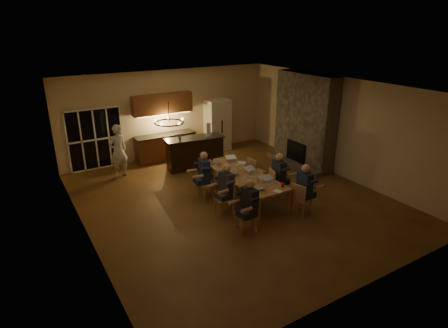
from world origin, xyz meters
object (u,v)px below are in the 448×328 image
person_left_far (204,175)px  chandelier (169,123)px  chair_left_far (207,184)px  redcup_near (283,185)px  standing_person (118,151)px  laptop_c (232,171)px  laptop_f (232,158)px  can_cola (212,159)px  mug_back (216,166)px  chair_left_mid (224,198)px  bar_bottle (180,137)px  laptop_b (270,179)px  bar_blender (209,130)px  person_right_near (304,189)px  mug_front (251,179)px  laptop_e (216,160)px  mug_mid (237,166)px  laptop_d (252,170)px  dining_table (242,186)px  plate_near (263,178)px  refrigerator (218,125)px  chair_left_near (246,214)px  chair_right_mid (278,184)px  person_left_near (249,206)px  plate_left (252,188)px  bar_island (195,153)px  chair_right_far (256,171)px  can_silver (258,180)px  can_right (246,166)px  plate_far (242,163)px  laptop_a (258,185)px  person_right_mid (279,176)px  chair_right_near (302,198)px  person_left_mid (226,189)px

person_left_far → chandelier: 2.95m
chair_left_far → redcup_near: (1.25, -1.83, 0.37)m
standing_person → laptop_c: 4.00m
laptop_f → can_cola: (-0.47, 0.39, -0.05)m
chandelier → mug_back: 3.25m
chair_left_mid → bar_bottle: bar_bottle is taller
laptop_b → bar_blender: bar_blender is taller
person_right_near → mug_front: 1.44m
chandelier → laptop_e: 3.51m
laptop_c → mug_back: (-0.11, 0.70, -0.06)m
laptop_f → mug_mid: laptop_f is taller
laptop_c → laptop_d: same height
dining_table → plate_near: plate_near is taller
dining_table → plate_near: (0.34, -0.53, 0.38)m
refrigerator → chair_left_near: (-2.53, -5.74, -0.55)m
chair_right_mid → laptop_e: 2.06m
person_left_near → chandelier: chandelier is taller
laptop_b → plate_left: (-0.62, -0.05, -0.10)m
bar_island → mug_back: (-0.34, -2.08, 0.26)m
dining_table → laptop_f: bearing=75.1°
chair_right_far → laptop_b: (-0.63, -1.50, 0.42)m
chair_left_mid → mug_back: size_ratio=8.90×
chair_left_mid → plate_near: bearing=97.7°
refrigerator → can_cola: refrigerator is taller
can_silver → can_right: size_ratio=1.00×
can_silver → plate_near: (0.30, 0.16, -0.05)m
plate_near → plate_far: same height
plate_far → bar_bottle: bearing=116.3°
bar_island → laptop_c: bar_island is taller
laptop_c → laptop_d: 0.59m
laptop_a → person_right_mid: bearing=-150.5°
plate_far → laptop_f: bearing=131.9°
bar_island → plate_near: bearing=-76.5°
chandelier → redcup_near: (2.85, -0.51, -1.94)m
dining_table → laptop_e: size_ratio=9.54×
chair_right_near → bar_blender: (-0.37, 4.41, 0.86)m
chair_left_near → standing_person: bearing=-151.3°
plate_near → mug_back: bearing=118.6°
chair_left_far → laptop_c: laptop_c is taller
person_left_mid → chandelier: chandelier is taller
dining_table → laptop_a: size_ratio=9.54×
plate_far → mug_front: bearing=-113.3°
dining_table → bar_blender: (0.47, 2.82, 0.93)m
chair_left_near → person_left_mid: person_left_mid is taller
laptop_c → plate_left: bearing=72.0°
chair_left_mid → chandelier: chandelier is taller
laptop_e → can_right: size_ratio=2.67×
person_right_near → mug_front: (-0.97, 1.07, 0.11)m
chair_right_near → laptop_d: size_ratio=2.78×
chair_right_mid → plate_left: bearing=126.0°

